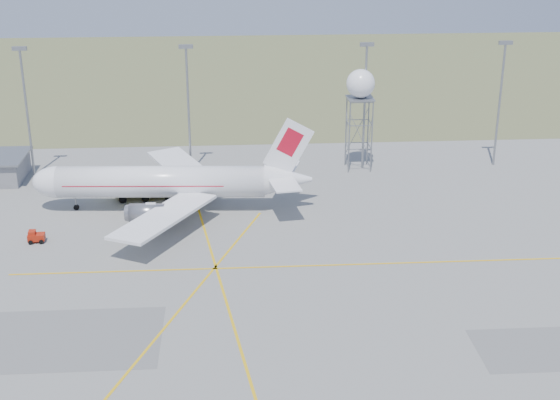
{
  "coord_description": "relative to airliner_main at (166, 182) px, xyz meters",
  "views": [
    {
      "loc": [
        -3.65,
        -54.19,
        41.3
      ],
      "look_at": [
        2.7,
        40.0,
        4.73
      ],
      "focal_mm": 50.0,
      "sensor_mm": 36.0,
      "label": 1
    }
  ],
  "objects": [
    {
      "name": "grass_strip",
      "position": [
        12.7,
        90.54,
        -4.11
      ],
      "size": [
        400.0,
        120.0,
        0.03
      ],
      "primitive_type": "cube",
      "color": "#536537",
      "rests_on": "ground"
    },
    {
      "name": "mast_a",
      "position": [
        -22.3,
        16.54,
        7.95
      ],
      "size": [
        2.2,
        0.5,
        20.5
      ],
      "color": "gray",
      "rests_on": "ground"
    },
    {
      "name": "mast_d",
      "position": [
        52.7,
        16.54,
        7.95
      ],
      "size": [
        2.2,
        0.5,
        20.5
      ],
      "color": "gray",
      "rests_on": "ground"
    },
    {
      "name": "fire_truck",
      "position": [
        -3.28,
        4.97,
        -2.35
      ],
      "size": [
        9.44,
        4.35,
        3.68
      ],
      "rotation": [
        0.0,
        0.0,
        0.09
      ],
      "color": "yellow",
      "rests_on": "ground"
    },
    {
      "name": "baggage_tug",
      "position": [
        -16.11,
        -10.16,
        -3.51
      ],
      "size": [
        2.18,
        1.8,
        1.62
      ],
      "rotation": [
        0.0,
        0.0,
        0.07
      ],
      "color": "#A11D0B",
      "rests_on": "ground"
    },
    {
      "name": "radar_tower",
      "position": [
        29.86,
        16.14,
        5.09
      ],
      "size": [
        4.53,
        4.53,
        16.4
      ],
      "color": "gray",
      "rests_on": "ground"
    },
    {
      "name": "mast_c",
      "position": [
        30.7,
        16.54,
        7.95
      ],
      "size": [
        2.2,
        0.5,
        20.5
      ],
      "color": "gray",
      "rests_on": "ground"
    },
    {
      "name": "mast_b",
      "position": [
        2.7,
        16.54,
        7.95
      ],
      "size": [
        2.2,
        0.5,
        20.5
      ],
      "color": "gray",
      "rests_on": "ground"
    },
    {
      "name": "airliner_main",
      "position": [
        0.0,
        0.0,
        0.0
      ],
      "size": [
        39.54,
        38.37,
        13.45
      ],
      "rotation": [
        0.0,
        0.0,
        3.08
      ],
      "color": "white",
      "rests_on": "ground"
    }
  ]
}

